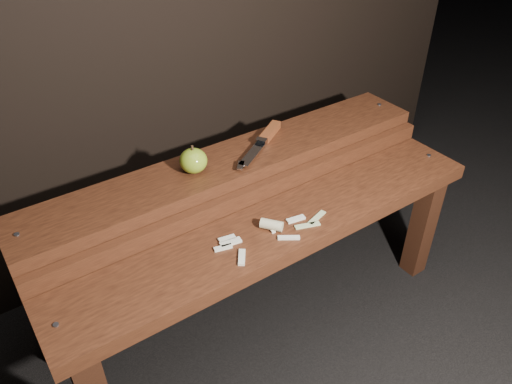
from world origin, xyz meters
TOP-DOWN VIEW (x-y plane):
  - ground at (0.00, 0.00)m, footprint 60.00×60.00m
  - bench_front_tier at (0.00, -0.06)m, footprint 1.20×0.20m
  - bench_rear_tier at (0.00, 0.17)m, footprint 1.20×0.21m
  - apple at (-0.12, 0.17)m, footprint 0.07×0.07m
  - knife at (0.12, 0.19)m, footprint 0.24×0.16m
  - apple_scraps at (-0.05, -0.06)m, footprint 0.31×0.11m

SIDE VIEW (x-z plane):
  - ground at x=0.00m, z-range 0.00..0.00m
  - bench_front_tier at x=0.00m, z-range 0.14..0.56m
  - bench_rear_tier at x=0.00m, z-range 0.16..0.67m
  - apple_scraps at x=-0.05m, z-range 0.41..0.44m
  - knife at x=0.12m, z-range 0.50..0.52m
  - apple at x=-0.12m, z-range 0.49..0.57m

